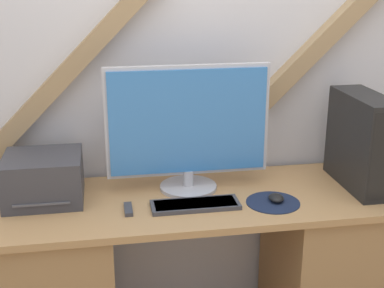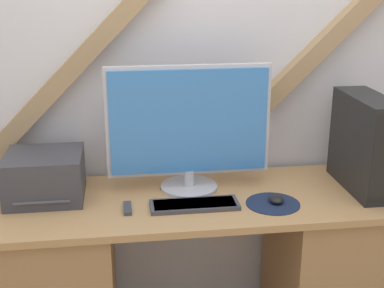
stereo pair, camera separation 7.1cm
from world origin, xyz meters
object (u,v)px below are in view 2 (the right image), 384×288
object	(u,v)px
computer_tower	(365,143)
printer	(45,176)
remote_control	(127,208)
mouse	(276,199)
keyboard	(195,205)
monitor	(189,126)

from	to	relation	value
computer_tower	printer	distance (m)	1.39
computer_tower	printer	xyz separation A→B (m)	(-1.39, 0.08, -0.11)
printer	remote_control	size ratio (longest dim) A/B	2.85
mouse	printer	xyz separation A→B (m)	(-0.96, 0.19, 0.08)
keyboard	monitor	bearing A→B (deg)	89.23
monitor	keyboard	size ratio (longest dim) A/B	1.94
mouse	printer	size ratio (longest dim) A/B	0.25
printer	remote_control	bearing A→B (deg)	-26.81
mouse	remote_control	distance (m)	0.62
mouse	printer	distance (m)	0.98
keyboard	printer	distance (m)	0.65
monitor	remote_control	distance (m)	0.44
computer_tower	monitor	bearing A→B (deg)	172.82
monitor	computer_tower	xyz separation A→B (m)	(0.77, -0.10, -0.08)
computer_tower	keyboard	bearing A→B (deg)	-172.48
computer_tower	remote_control	size ratio (longest dim) A/B	3.76
computer_tower	remote_control	bearing A→B (deg)	-174.85
computer_tower	printer	size ratio (longest dim) A/B	1.32
printer	keyboard	bearing A→B (deg)	-16.27
mouse	remote_control	xyz separation A→B (m)	(-0.62, 0.02, -0.01)
monitor	computer_tower	world-z (taller)	monitor
keyboard	mouse	distance (m)	0.34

